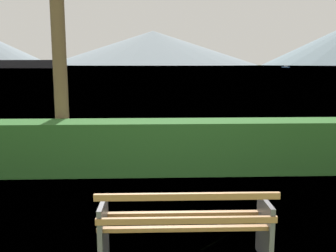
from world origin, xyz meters
name	(u,v)px	position (x,y,z in m)	size (l,w,h in m)	color
water_surface	(153,66)	(0.00, 309.73, 0.00)	(620.00, 620.00, 0.00)	#6B8EA3
park_bench	(185,225)	(0.00, -0.06, 0.43)	(1.81, 0.58, 0.87)	olive
hedge_row	(170,147)	(0.00, 3.40, 0.51)	(13.17, 0.80, 1.02)	#285B23
sailboat_mid	(286,67)	(72.40, 202.31, 0.42)	(4.65, 2.52, 1.16)	#335693
distant_hills	(211,43)	(85.20, 562.64, 32.78)	(883.11, 402.31, 76.86)	gray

